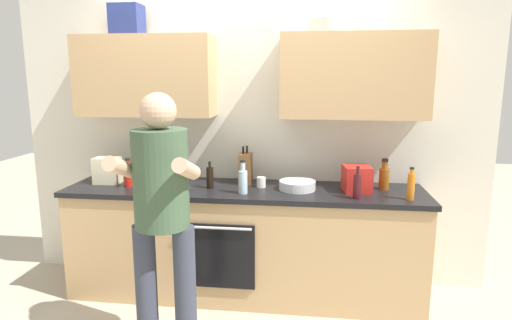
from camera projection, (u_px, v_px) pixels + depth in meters
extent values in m
plane|color=#B2A893|center=(244.00, 293.00, 3.61)|extent=(12.00, 12.00, 0.00)
cube|color=silver|center=(250.00, 138.00, 3.72)|extent=(4.00, 0.06, 2.50)
cube|color=tan|center=(145.00, 76.00, 3.54)|extent=(1.13, 0.32, 0.65)
cube|color=tan|center=(354.00, 76.00, 3.33)|extent=(1.13, 0.32, 0.65)
cylinder|color=silver|center=(331.00, 26.00, 3.29)|extent=(0.32, 0.32, 0.10)
cube|color=navy|center=(127.00, 20.00, 3.47)|extent=(0.24, 0.20, 0.24)
cube|color=tan|center=(244.00, 244.00, 3.53)|extent=(2.80, 0.60, 0.86)
cube|color=black|center=(244.00, 191.00, 3.44)|extent=(2.84, 0.64, 0.04)
cube|color=black|center=(218.00, 256.00, 3.24)|extent=(0.56, 0.02, 0.50)
cylinder|color=silver|center=(217.00, 228.00, 3.17)|extent=(0.52, 0.02, 0.02)
cylinder|color=#383D4C|center=(146.00, 288.00, 2.80)|extent=(0.14, 0.14, 0.85)
cylinder|color=#383D4C|center=(185.00, 290.00, 2.77)|extent=(0.14, 0.14, 0.85)
cylinder|color=#3F593F|center=(161.00, 179.00, 2.65)|extent=(0.34, 0.34, 0.61)
sphere|color=#D8AD8C|center=(158.00, 111.00, 2.57)|extent=(0.22, 0.22, 0.22)
cylinder|color=#D8AD8C|center=(120.00, 167.00, 2.54)|extent=(0.09, 0.31, 0.19)
cylinder|color=#D8AD8C|center=(187.00, 169.00, 2.49)|extent=(0.09, 0.31, 0.19)
cylinder|color=red|center=(129.00, 177.00, 3.48)|extent=(0.07, 0.07, 0.15)
cylinder|color=red|center=(128.00, 164.00, 3.46)|extent=(0.03, 0.03, 0.07)
cylinder|color=black|center=(127.00, 159.00, 3.45)|extent=(0.03, 0.03, 0.02)
cylinder|color=orange|center=(411.00, 187.00, 3.10)|extent=(0.05, 0.05, 0.19)
cylinder|color=orange|center=(412.00, 172.00, 3.08)|extent=(0.03, 0.03, 0.03)
cylinder|color=black|center=(412.00, 168.00, 3.07)|extent=(0.03, 0.03, 0.01)
cylinder|color=silver|center=(243.00, 182.00, 3.27)|extent=(0.07, 0.07, 0.17)
cylinder|color=silver|center=(243.00, 167.00, 3.25)|extent=(0.04, 0.04, 0.07)
cylinder|color=black|center=(243.00, 161.00, 3.24)|extent=(0.04, 0.04, 0.02)
cylinder|color=black|center=(210.00, 178.00, 3.42)|extent=(0.06, 0.06, 0.17)
cylinder|color=black|center=(210.00, 165.00, 3.40)|extent=(0.02, 0.02, 0.04)
cylinder|color=black|center=(210.00, 162.00, 3.40)|extent=(0.02, 0.02, 0.01)
cylinder|color=#471419|center=(357.00, 186.00, 3.13)|extent=(0.06, 0.06, 0.18)
cylinder|color=#471419|center=(358.00, 171.00, 3.10)|extent=(0.02, 0.02, 0.05)
cylinder|color=black|center=(358.00, 167.00, 3.10)|extent=(0.03, 0.03, 0.01)
cylinder|color=#8C4C14|center=(384.00, 179.00, 3.39)|extent=(0.08, 0.08, 0.16)
cylinder|color=#8C4C14|center=(385.00, 165.00, 3.37)|extent=(0.04, 0.04, 0.06)
cylinder|color=black|center=(385.00, 160.00, 3.36)|extent=(0.05, 0.05, 0.02)
cylinder|color=white|center=(261.00, 182.00, 3.46)|extent=(0.07, 0.07, 0.08)
cylinder|color=#33598C|center=(156.00, 176.00, 3.68)|extent=(0.07, 0.07, 0.09)
cylinder|color=silver|center=(297.00, 185.00, 3.39)|extent=(0.28, 0.28, 0.07)
cube|color=brown|center=(245.00, 168.00, 3.57)|extent=(0.10, 0.14, 0.25)
cylinder|color=black|center=(243.00, 150.00, 3.52)|extent=(0.02, 0.02, 0.06)
cylinder|color=black|center=(248.00, 149.00, 3.56)|extent=(0.02, 0.02, 0.06)
cylinder|color=#9E6647|center=(161.00, 180.00, 3.50)|extent=(0.13, 0.13, 0.09)
sphere|color=#2D6B28|center=(160.00, 166.00, 3.48)|extent=(0.18, 0.18, 0.18)
cube|color=red|center=(357.00, 179.00, 3.33)|extent=(0.23, 0.23, 0.20)
cube|color=beige|center=(107.00, 170.00, 3.58)|extent=(0.21, 0.15, 0.22)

